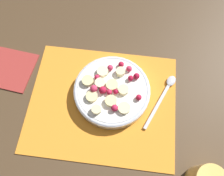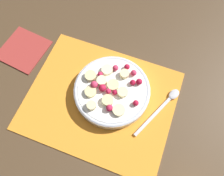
% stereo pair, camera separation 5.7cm
% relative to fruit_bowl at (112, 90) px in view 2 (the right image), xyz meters
% --- Properties ---
extents(ground_plane, '(3.00, 3.00, 0.00)m').
position_rel_fruit_bowl_xyz_m(ground_plane, '(0.02, 0.03, -0.03)').
color(ground_plane, '#4C3823').
extents(placemat, '(0.42, 0.34, 0.01)m').
position_rel_fruit_bowl_xyz_m(placemat, '(0.02, 0.03, -0.02)').
color(placemat, orange).
rests_on(placemat, ground_plane).
extents(fruit_bowl, '(0.22, 0.22, 0.05)m').
position_rel_fruit_bowl_xyz_m(fruit_bowl, '(0.00, 0.00, 0.00)').
color(fruit_bowl, silver).
rests_on(fruit_bowl, placemat).
extents(spoon, '(0.09, 0.18, 0.01)m').
position_rel_fruit_bowl_xyz_m(spoon, '(-0.16, -0.02, -0.02)').
color(spoon, silver).
rests_on(spoon, placemat).
extents(napkin, '(0.15, 0.15, 0.01)m').
position_rel_fruit_bowl_xyz_m(napkin, '(0.32, -0.04, -0.02)').
color(napkin, '#A3332D').
rests_on(napkin, ground_plane).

